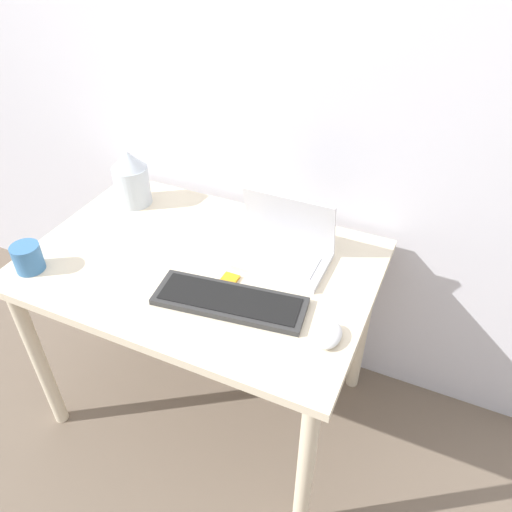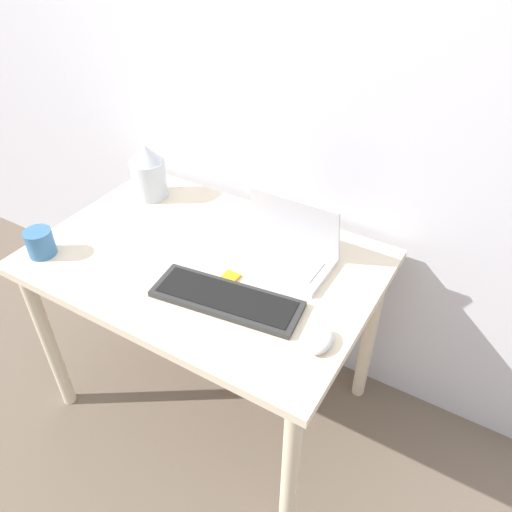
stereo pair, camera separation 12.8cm
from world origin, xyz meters
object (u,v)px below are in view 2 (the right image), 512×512
at_px(laptop, 287,248).
at_px(vase, 148,172).
at_px(mouse, 320,341).
at_px(keyboard, 226,299).
at_px(mp3_player, 230,277).
at_px(mug, 40,243).

height_order(laptop, vase, laptop).
distance_m(laptop, mouse, 0.37).
distance_m(laptop, vase, 0.64).
height_order(keyboard, mp3_player, keyboard).
height_order(vase, mug, vase).
relative_size(vase, mp3_player, 4.11).
bearing_deg(mug, laptop, 28.37).
bearing_deg(mp3_player, laptop, 58.26).
bearing_deg(keyboard, mp3_player, 117.25).
xyz_separation_m(mouse, vase, (-0.88, 0.36, 0.09)).
relative_size(mouse, mug, 1.16).
bearing_deg(mug, mouse, 6.09).
height_order(mouse, mp3_player, mouse).
bearing_deg(keyboard, mug, -169.73).
bearing_deg(mp3_player, vase, 154.00).
xyz_separation_m(keyboard, mouse, (0.30, -0.02, 0.01)).
relative_size(mp3_player, mug, 0.57).
relative_size(vase, mug, 2.35).
bearing_deg(laptop, mouse, -48.47).
relative_size(mouse, mp3_player, 2.03).
height_order(vase, mp3_player, vase).
bearing_deg(vase, keyboard, -31.21).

